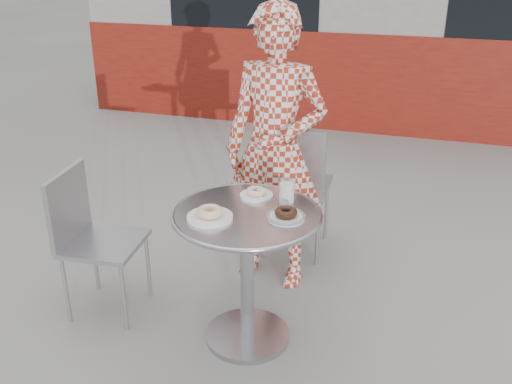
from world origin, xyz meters
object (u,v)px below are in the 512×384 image
(chair_far, at_px, (295,212))
(seated_person, at_px, (275,150))
(plate_far, at_px, (256,193))
(plate_checker, at_px, (286,215))
(milk_cup, at_px, (287,192))
(plate_near, at_px, (210,214))
(chair_left, at_px, (105,269))
(bistro_table, at_px, (247,245))

(chair_far, distance_m, seated_person, 0.63)
(plate_far, bearing_deg, seated_person, 93.69)
(plate_checker, bearing_deg, seated_person, 110.00)
(seated_person, bearing_deg, milk_cup, -61.37)
(milk_cup, bearing_deg, plate_far, 168.96)
(plate_near, height_order, plate_checker, plate_near)
(chair_left, bearing_deg, plate_far, -83.27)
(chair_left, bearing_deg, plate_checker, -96.49)
(bistro_table, xyz_separation_m, milk_cup, (0.15, 0.15, 0.23))
(chair_left, bearing_deg, seated_person, -57.15)
(bistro_table, relative_size, plate_checker, 3.95)
(bistro_table, distance_m, seated_person, 0.66)
(chair_left, relative_size, plate_near, 3.81)
(bistro_table, relative_size, chair_left, 0.90)
(bistro_table, bearing_deg, chair_left, 178.61)
(chair_far, xyz_separation_m, plate_checker, (0.18, -0.96, 0.45))
(chair_left, relative_size, milk_cup, 6.62)
(chair_far, distance_m, plate_far, 0.89)
(plate_checker, distance_m, milk_cup, 0.17)
(chair_left, height_order, plate_near, chair_left)
(chair_left, height_order, plate_far, chair_left)
(chair_left, relative_size, plate_checker, 4.40)
(chair_left, xyz_separation_m, seated_person, (0.76, 0.59, 0.55))
(seated_person, relative_size, milk_cup, 13.30)
(milk_cup, bearing_deg, seated_person, 112.07)
(chair_left, relative_size, plate_far, 4.90)
(chair_far, bearing_deg, plate_checker, 98.81)
(chair_left, height_order, seated_person, seated_person)
(bistro_table, relative_size, milk_cup, 5.93)
(bistro_table, bearing_deg, seated_person, 93.65)
(seated_person, relative_size, plate_checker, 8.85)
(plate_near, distance_m, plate_checker, 0.34)
(bistro_table, xyz_separation_m, plate_checker, (0.18, -0.01, 0.19))
(chair_left, height_order, plate_checker, chair_left)
(chair_far, distance_m, milk_cup, 0.95)
(chair_far, bearing_deg, plate_far, 87.05)
(chair_left, bearing_deg, plate_near, -106.04)
(chair_left, xyz_separation_m, plate_far, (0.78, 0.16, 0.48))
(bistro_table, xyz_separation_m, plate_near, (-0.14, -0.11, 0.19))
(chair_far, relative_size, plate_checker, 4.85)
(milk_cup, bearing_deg, plate_checker, -76.28)
(bistro_table, relative_size, plate_near, 3.42)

